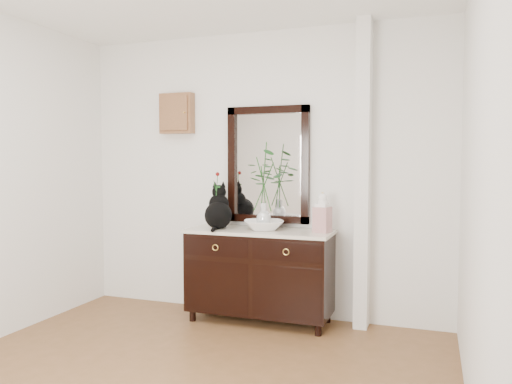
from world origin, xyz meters
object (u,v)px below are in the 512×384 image
at_px(lotus_bowl, 264,225).
at_px(ginger_jar, 322,212).
at_px(cat, 218,206).
at_px(sideboard, 260,270).

xyz_separation_m(lotus_bowl, ginger_jar, (0.53, 0.03, 0.13)).
bearing_deg(ginger_jar, cat, -175.83).
bearing_deg(lotus_bowl, cat, -175.33).
relative_size(cat, ginger_jar, 1.16).
bearing_deg(cat, ginger_jar, -13.43).
distance_m(cat, ginger_jar, 0.97).
height_order(cat, lotus_bowl, cat).
height_order(sideboard, lotus_bowl, lotus_bowl).
bearing_deg(cat, sideboard, -12.21).
xyz_separation_m(sideboard, lotus_bowl, (0.04, -0.00, 0.42)).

